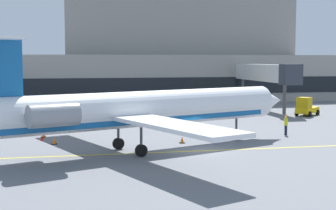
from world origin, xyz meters
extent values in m
cube|color=slate|center=(0.00, 0.00, -0.05)|extent=(120.00, 120.00, 0.10)
cube|color=yellow|center=(0.00, -0.08, 0.00)|extent=(108.00, 0.24, 0.01)
cube|color=red|center=(-12.56, 11.19, 0.00)|extent=(0.30, 8.00, 0.01)
cube|color=gray|center=(7.79, 47.27, 3.92)|extent=(77.71, 14.55, 7.85)
cube|color=gray|center=(9.70, 50.91, 14.07)|extent=(40.55, 10.18, 12.45)
cube|color=black|center=(7.79, 39.95, 2.91)|extent=(74.60, 0.12, 2.67)
cylinder|color=#4C4C51|center=(-19.52, 38.50, 1.60)|extent=(0.44, 0.44, 3.20)
cube|color=silver|center=(17.42, 31.02, 5.21)|extent=(1.40, 17.95, 2.40)
cube|color=#2D333D|center=(17.42, 21.15, 5.21)|extent=(2.40, 2.00, 2.64)
cylinder|color=#4C4C51|center=(17.42, 38.50, 2.01)|extent=(0.44, 0.44, 4.01)
cylinder|color=#4C4C51|center=(17.42, 22.85, 2.01)|extent=(0.44, 0.44, 4.01)
cylinder|color=white|center=(-4.52, 0.74, 3.31)|extent=(24.30, 12.02, 2.75)
cube|color=#145999|center=(-4.52, 0.74, 2.56)|extent=(21.87, 10.82, 0.49)
cone|color=white|center=(8.00, 5.84, 3.31)|extent=(3.81, 3.63, 2.69)
cube|color=white|center=(-8.81, 6.56, 2.90)|extent=(7.13, 11.61, 0.28)
cube|color=white|center=(-3.53, -6.42, 2.90)|extent=(7.13, 11.61, 0.28)
cylinder|color=gray|center=(-12.79, -0.29, 3.52)|extent=(3.62, 2.64, 1.51)
cylinder|color=gray|center=(-11.15, -4.30, 3.52)|extent=(3.62, 2.64, 1.51)
cube|color=#145999|center=(-14.30, -3.24, 6.57)|extent=(2.38, 1.15, 3.78)
cube|color=white|center=(-14.30, -3.24, 8.46)|extent=(3.44, 4.80, 0.20)
cylinder|color=#3F3F44|center=(4.32, 4.34, 1.42)|extent=(0.20, 0.20, 1.49)
cylinder|color=black|center=(4.32, 4.34, 0.45)|extent=(0.97, 0.66, 0.90)
cylinder|color=#3F3F44|center=(-6.36, 1.92, 1.42)|extent=(0.20, 0.20, 1.49)
cylinder|color=black|center=(-6.36, 1.92, 0.45)|extent=(0.97, 0.66, 0.90)
cylinder|color=#3F3F44|center=(-5.01, -1.39, 1.42)|extent=(0.20, 0.20, 1.49)
cylinder|color=black|center=(-5.01, -1.39, 0.45)|extent=(0.97, 0.66, 0.90)
cube|color=#E5B20C|center=(13.67, 29.23, 0.67)|extent=(3.38, 1.66, 0.63)
cube|color=#C3970A|center=(12.74, 29.26, 1.66)|extent=(1.37, 1.45, 1.34)
cylinder|color=black|center=(12.48, 28.48, 0.35)|extent=(0.71, 0.30, 0.70)
cylinder|color=black|center=(12.52, 30.05, 0.35)|extent=(0.71, 0.30, 0.70)
cylinder|color=black|center=(14.82, 28.42, 0.35)|extent=(0.71, 0.30, 0.70)
cylinder|color=black|center=(14.86, 29.99, 0.35)|extent=(0.71, 0.30, 0.70)
cube|color=#E5B20C|center=(19.56, 20.67, 0.69)|extent=(3.86, 3.60, 0.69)
cube|color=#C3970A|center=(18.78, 20.03, 1.71)|extent=(2.09, 2.10, 1.34)
cylinder|color=black|center=(19.13, 19.21, 0.35)|extent=(0.72, 0.66, 0.70)
cylinder|color=black|center=(18.05, 20.53, 0.35)|extent=(0.72, 0.66, 0.70)
cylinder|color=black|center=(21.08, 20.81, 0.35)|extent=(0.72, 0.66, 0.70)
cylinder|color=black|center=(20.00, 22.13, 0.35)|extent=(0.72, 0.66, 0.70)
cylinder|color=#191E33|center=(9.91, 6.12, 0.45)|extent=(0.18, 0.18, 0.91)
cylinder|color=#191E33|center=(9.92, 6.32, 0.45)|extent=(0.18, 0.18, 0.91)
cylinder|color=yellow|center=(9.91, 6.22, 1.21)|extent=(0.34, 0.34, 0.61)
sphere|color=tan|center=(9.91, 6.22, 1.64)|extent=(0.24, 0.24, 0.24)
cylinder|color=yellow|center=(9.90, 6.00, 1.59)|extent=(0.12, 0.39, 0.50)
cylinder|color=#F2590C|center=(9.90, 6.00, 1.81)|extent=(0.06, 0.06, 0.28)
cylinder|color=yellow|center=(9.93, 6.44, 1.59)|extent=(0.12, 0.39, 0.50)
cylinder|color=#F2590C|center=(9.93, 6.44, 1.81)|extent=(0.06, 0.06, 0.28)
cone|color=orange|center=(-12.50, 9.37, 0.28)|extent=(0.36, 0.36, 0.55)
cube|color=black|center=(-12.50, 9.37, 0.02)|extent=(0.47, 0.47, 0.04)
cone|color=orange|center=(-0.74, 3.71, 0.28)|extent=(0.36, 0.36, 0.55)
cube|color=black|center=(-0.74, 3.71, 0.02)|extent=(0.47, 0.47, 0.04)
cone|color=orange|center=(-11.42, 5.30, 0.28)|extent=(0.36, 0.36, 0.55)
cube|color=black|center=(-11.42, 5.30, 0.02)|extent=(0.47, 0.47, 0.04)
camera|label=1|loc=(-10.17, -36.60, 7.10)|focal=52.53mm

